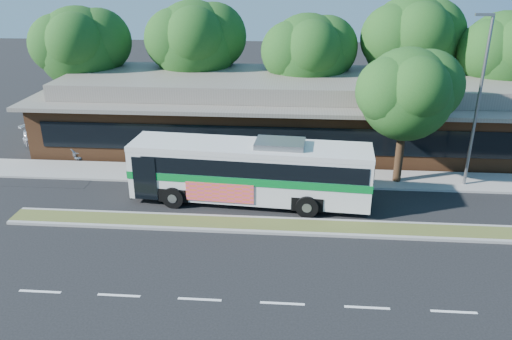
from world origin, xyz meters
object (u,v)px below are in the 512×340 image
(lamp_post, at_px, (478,98))
(sidewalk_tree, at_px, (413,92))
(sedan, at_px, (61,139))
(transit_bus, at_px, (251,168))

(lamp_post, bearing_deg, sidewalk_tree, 174.38)
(sedan, height_order, sidewalk_tree, sidewalk_tree)
(lamp_post, relative_size, sedan, 1.67)
(lamp_post, height_order, sidewalk_tree, lamp_post)
(lamp_post, xyz_separation_m, sedan, (-24.32, 3.74, -4.12))
(transit_bus, distance_m, sedan, 14.52)
(lamp_post, distance_m, sedan, 24.95)
(transit_bus, bearing_deg, sidewalk_tree, 25.16)
(sedan, xyz_separation_m, sidewalk_tree, (21.11, -3.42, 4.31))
(sidewalk_tree, bearing_deg, sedan, 170.80)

